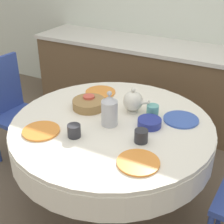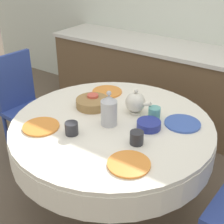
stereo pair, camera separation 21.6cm
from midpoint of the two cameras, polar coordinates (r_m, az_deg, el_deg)
ground_plane at (r=2.64m, az=-2.43°, el=-15.50°), size 12.00×12.00×0.00m
wall_back at (r=3.54m, az=12.36°, el=19.29°), size 7.00×0.05×2.60m
kitchen_counter at (r=3.47m, az=9.26°, el=4.57°), size 3.24×0.64×0.88m
dining_table at (r=2.27m, az=-2.74°, el=-4.51°), size 1.44×1.44×0.72m
chair_right at (r=2.97m, az=-19.64°, el=0.91°), size 0.43×0.43×0.98m
plate_near_left at (r=2.17m, az=-15.66°, el=-3.42°), size 0.25×0.25×0.01m
cup_near_left at (r=2.05m, az=-9.97°, el=-3.50°), size 0.09×0.09×0.08m
plate_near_right at (r=1.81m, az=1.37°, el=-9.30°), size 0.25×0.25×0.01m
cup_near_right at (r=1.97m, az=2.22°, el=-4.51°), size 0.09×0.09×0.08m
plate_far_left at (r=2.63m, az=-4.49°, el=3.59°), size 0.25×0.25×0.01m
cup_far_left at (r=2.42m, az=-6.80°, el=2.01°), size 0.09×0.09×0.08m
plate_far_right at (r=2.25m, az=9.84°, el=-1.43°), size 0.25×0.25×0.01m
cup_far_right at (r=2.26m, az=4.74°, el=0.18°), size 0.09×0.09×0.08m
coffee_carafe at (r=2.12m, az=-3.39°, el=0.19°), size 0.11×0.11×0.25m
teapot at (r=2.30m, az=1.20°, el=1.94°), size 0.20×0.15×0.19m
bread_basket at (r=2.39m, az=-6.83°, el=1.41°), size 0.25×0.25×0.07m
fruit_bowl at (r=2.14m, az=4.02°, el=-2.04°), size 0.16×0.16×0.05m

